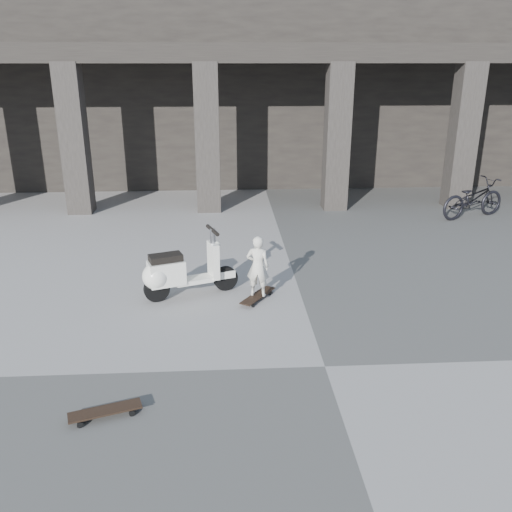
{
  "coord_description": "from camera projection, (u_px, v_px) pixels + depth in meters",
  "views": [
    {
      "loc": [
        -1.36,
        -6.52,
        4.04
      ],
      "look_at": [
        -0.8,
        2.79,
        0.65
      ],
      "focal_mm": 38.0,
      "sensor_mm": 36.0,
      "label": 1
    }
  ],
  "objects": [
    {
      "name": "ground",
      "position": [
        325.0,
        366.0,
        7.57
      ],
      "size": [
        90.0,
        90.0,
        0.0
      ],
      "primitive_type": "plane",
      "color": "#4E4E4B",
      "rests_on": "ground"
    },
    {
      "name": "bicycle",
      "position": [
        473.0,
        198.0,
        14.54
      ],
      "size": [
        2.14,
        1.38,
        1.06
      ],
      "primitive_type": "imported",
      "rotation": [
        0.0,
        0.0,
        1.94
      ],
      "color": "black",
      "rests_on": "ground"
    },
    {
      "name": "child",
      "position": [
        258.0,
        266.0,
        9.46
      ],
      "size": [
        0.45,
        0.34,
        1.1
      ],
      "primitive_type": "imported",
      "rotation": [
        0.0,
        0.0,
        2.93
      ],
      "color": "silver",
      "rests_on": "longboard"
    },
    {
      "name": "skateboard_spare",
      "position": [
        105.0,
        411.0,
        6.48
      ],
      "size": [
        0.88,
        0.47,
        0.1
      ],
      "rotation": [
        0.0,
        0.0,
        0.32
      ],
      "color": "black",
      "rests_on": "ground"
    },
    {
      "name": "scooter",
      "position": [
        175.0,
        273.0,
        9.58
      ],
      "size": [
        1.69,
        0.87,
        1.22
      ],
      "rotation": [
        0.0,
        0.0,
        0.34
      ],
      "color": "black",
      "rests_on": "ground"
    },
    {
      "name": "longboard",
      "position": [
        258.0,
        296.0,
        9.65
      ],
      "size": [
        0.68,
        0.87,
        0.09
      ],
      "rotation": [
        0.0,
        0.0,
        0.97
      ],
      "color": "black",
      "rests_on": "ground"
    },
    {
      "name": "colonnade",
      "position": [
        260.0,
        89.0,
        19.45
      ],
      "size": [
        28.0,
        8.82,
        6.0
      ],
      "color": "black",
      "rests_on": "ground"
    }
  ]
}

